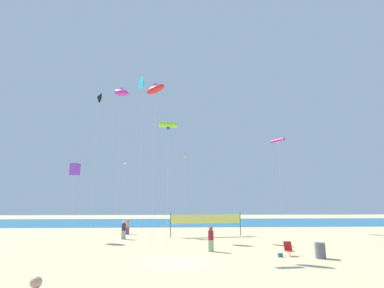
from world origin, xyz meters
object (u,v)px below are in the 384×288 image
folding_beach_chair (289,248)px  trash_barrel (320,251)px  kite_cyan_delta (143,84)px  beach_handbag (280,255)px  kite_violet_box (75,169)px  volleyball_net (206,220)px  kite_magenta_tube (278,141)px  kite_red_inflatable (156,89)px  beachgoer_coral_shirt (128,226)px  kite_orange_diamond (184,160)px  kite_yellow_diamond (124,166)px  kite_magenta_inflatable (121,93)px  beachgoer_charcoal_shirt (124,229)px  kite_black_delta (98,97)px  beachgoer_maroon_shirt (211,238)px  kite_lime_tube (168,125)px

folding_beach_chair → trash_barrel: trash_barrel is taller
trash_barrel → kite_cyan_delta: 26.25m
beach_handbag → kite_violet_box: 20.40m
trash_barrel → volleyball_net: (-6.11, 12.11, 1.15)m
kite_magenta_tube → trash_barrel: bearing=-102.1°
beach_handbag → kite_red_inflatable: size_ratio=0.02×
beachgoer_coral_shirt → folding_beach_chair: 18.57m
kite_orange_diamond → kite_yellow_diamond: bearing=161.3°
kite_magenta_inflatable → beachgoer_charcoal_shirt: bearing=-67.5°
folding_beach_chair → kite_black_delta: kite_black_delta is taller
folding_beach_chair → kite_cyan_delta: kite_cyan_delta is taller
kite_magenta_inflatable → kite_black_delta: size_ratio=0.94×
kite_yellow_diamond → beachgoer_coral_shirt: bearing=-72.7°
trash_barrel → beachgoer_maroon_shirt: bearing=156.1°
beach_handbag → kite_red_inflatable: 15.84m
beachgoer_charcoal_shirt → kite_lime_tube: bearing=41.0°
folding_beach_chair → kite_magenta_inflatable: (-14.10, 13.18, 15.54)m
beachgoer_coral_shirt → kite_cyan_delta: bearing=-66.0°
volleyball_net → kite_magenta_inflatable: (-9.65, 2.10, 14.38)m
kite_lime_tube → kite_magenta_tube: bearing=49.1°
beachgoer_maroon_shirt → trash_barrel: size_ratio=1.84×
volleyball_net → kite_magenta_inflatable: kite_magenta_inflatable is taller
kite_magenta_inflatable → kite_cyan_delta: (2.41, 0.72, 1.44)m
kite_black_delta → folding_beach_chair: bearing=-44.8°
kite_orange_diamond → kite_lime_tube: bearing=-96.1°
kite_violet_box → kite_yellow_diamond: bearing=70.5°
volleyball_net → beach_handbag: bearing=-72.0°
kite_yellow_diamond → kite_orange_diamond: 8.10m
beachgoer_coral_shirt → kite_yellow_diamond: 8.69m
folding_beach_chair → kite_cyan_delta: size_ratio=0.05×
beachgoer_maroon_shirt → beachgoer_coral_shirt: (-7.82, 11.52, -0.10)m
kite_magenta_tube → kite_cyan_delta: size_ratio=0.63×
trash_barrel → kite_lime_tube: kite_lime_tube is taller
volleyball_net → kite_violet_box: 14.06m
kite_orange_diamond → kite_red_inflatable: bearing=-102.6°
beachgoer_maroon_shirt → kite_magenta_inflatable: 20.91m
kite_violet_box → kite_cyan_delta: bearing=38.8°
kite_yellow_diamond → kite_red_inflatable: bearing=-71.4°
folding_beach_chair → beachgoer_coral_shirt: bearing=170.6°
folding_beach_chair → kite_magenta_inflatable: 24.78m
kite_magenta_tube → kite_black_delta: size_ratio=0.65×
kite_yellow_diamond → kite_black_delta: bearing=-173.7°
beach_handbag → kite_yellow_diamond: size_ratio=0.04×
kite_lime_tube → kite_magenta_inflatable: size_ratio=0.56×
beachgoer_maroon_shirt → kite_yellow_diamond: size_ratio=0.21×
beachgoer_maroon_shirt → beach_handbag: 4.93m
beachgoer_maroon_shirt → volleyball_net: bearing=53.1°
kite_red_inflatable → kite_orange_diamond: bearing=77.4°
kite_red_inflatable → kite_orange_diamond: (2.71, 12.10, -4.37)m
folding_beach_chair → kite_cyan_delta: bearing=167.1°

